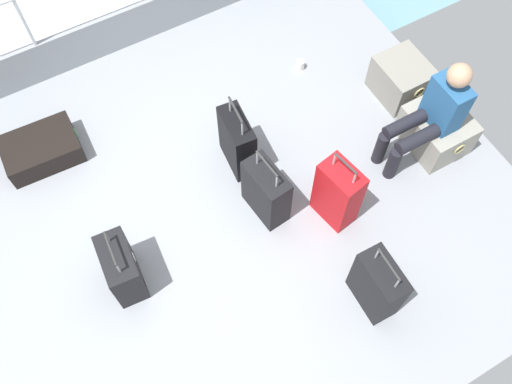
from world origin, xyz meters
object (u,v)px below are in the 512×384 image
Objects in this scene: suitcase_4 at (338,193)px; suitcase_5 at (377,285)px; cargo_crate_1 at (436,130)px; suitcase_3 at (237,142)px; suitcase_2 at (41,149)px; paper_cup at (300,65)px; suitcase_0 at (122,268)px; cargo_crate_0 at (401,79)px; passenger_seated at (432,114)px; suitcase_1 at (266,192)px.

suitcase_4 is 0.81m from suitcase_5.
cargo_crate_1 is 1.81m from suitcase_3.
suitcase_2 is 6.83× the size of paper_cup.
suitcase_5 is (1.11, 1.64, 0.04)m from suitcase_0.
cargo_crate_0 is at bearing 98.77° from suitcase_0.
passenger_seated reaches higher than suitcase_2.
paper_cup is at bearing -156.09° from cargo_crate_1.
suitcase_0 is 6.74× the size of paper_cup.
suitcase_4 is at bearing 80.14° from suitcase_0.
passenger_seated is at bearing 17.20° from paper_cup.
suitcase_5 is (0.80, -0.16, -0.04)m from suitcase_4.
passenger_seated is 10.76× the size of paper_cup.
cargo_crate_1 is 0.79× the size of suitcase_5.
suitcase_1 is at bearing -163.71° from suitcase_5.
paper_cup is at bearing 137.42° from suitcase_1.
suitcase_2 is 1.79m from suitcase_3.
suitcase_5 is 2.44m from paper_cup.
suitcase_2 is 3.17m from suitcase_5.
cargo_crate_0 reaches higher than paper_cup.
suitcase_0 is 0.86× the size of suitcase_3.
cargo_crate_0 is 3.10m from suitcase_0.
suitcase_0 is at bearing -93.12° from passenger_seated.
suitcase_2 is 0.90× the size of suitcase_5.
suitcase_1 is 1.62m from paper_cup.
cargo_crate_1 is at bearing 125.17° from suitcase_5.
cargo_crate_1 is 1.70m from suitcase_1.
suitcase_5 is (1.58, -1.42, 0.11)m from cargo_crate_0.
suitcase_4 reaches higher than suitcase_5.
passenger_seated is at bearing 98.91° from suitcase_4.
cargo_crate_0 is at bearing 158.41° from passenger_seated.
suitcase_0 is at bearing -124.09° from suitcase_5.
cargo_crate_1 is 6.01× the size of paper_cup.
suitcase_1 is 0.59m from suitcase_4.
passenger_seated is 1.54m from suitcase_1.
suitcase_4 is 1.10× the size of suitcase_5.
suitcase_3 is 1.27m from paper_cup.
suitcase_2 is at bearing -118.43° from passenger_seated.
paper_cup is at bearing 121.16° from suitcase_3.
paper_cup is (-2.31, 0.76, -0.25)m from suitcase_5.
suitcase_0 is (0.47, -3.06, 0.06)m from cargo_crate_0.
passenger_seated is 3.44m from suitcase_2.
suitcase_2 is (-1.62, -3.18, -0.07)m from cargo_crate_1.
suitcase_1 reaches higher than cargo_crate_1.
suitcase_5 is at bearing -11.33° from suitcase_4.
cargo_crate_0 is 0.78× the size of suitcase_0.
cargo_crate_1 is at bearing 90.00° from passenger_seated.
suitcase_1 is (-0.01, 1.31, 0.03)m from suitcase_0.
suitcase_3 is (-0.55, 1.34, 0.04)m from suitcase_0.
suitcase_0 is 0.89× the size of suitcase_1.
suitcase_1 is at bearing 45.75° from suitcase_2.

